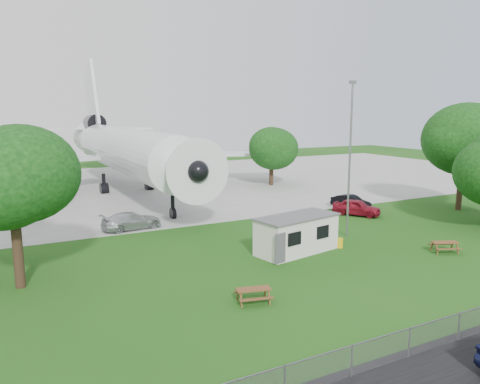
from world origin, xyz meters
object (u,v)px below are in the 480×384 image
airliner (124,148)px  picnic_west (253,302)px  site_cabin (297,234)px  picnic_east (444,252)px

airliner → picnic_west: bearing=-94.3°
airliner → site_cabin: airliner is taller
site_cabin → picnic_west: bearing=-138.4°
site_cabin → picnic_west: 9.51m
site_cabin → picnic_west: (-7.04, -6.26, -1.31)m
picnic_west → site_cabin: bearing=55.6°
airliner → picnic_east: 39.03m
airliner → site_cabin: (4.20, -31.32, -3.96)m
airliner → picnic_east: (13.41, -36.28, -5.27)m
picnic_east → picnic_west: bearing=-152.9°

